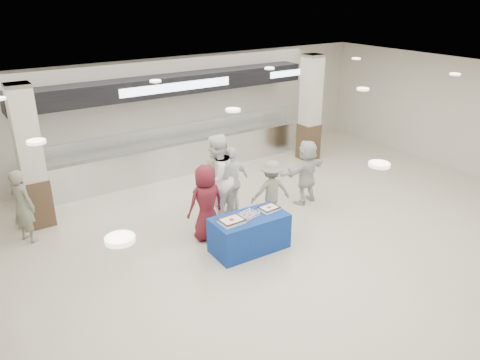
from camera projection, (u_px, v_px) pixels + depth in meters
ground at (296, 253)px, 9.49m from camera, size 14.00×14.00×0.00m
serving_line at (174, 134)px, 13.20m from camera, size 8.70×0.85×2.80m
column_left at (31, 161)px, 10.08m from camera, size 0.55×0.55×3.20m
column_right at (310, 110)px, 14.19m from camera, size 0.55×0.55×3.20m
display_table at (249, 233)px, 9.49m from camera, size 1.57×0.82×0.75m
sheet_cake_left at (232, 221)px, 9.07m from camera, size 0.46×0.37×0.10m
sheet_cake_right at (269, 208)px, 9.60m from camera, size 0.41×0.33×0.08m
cupcake_tray at (247, 215)px, 9.33m from camera, size 0.48×0.40×0.07m
civilian_maroon at (206, 203)px, 9.77m from camera, size 0.81×0.53×1.65m
soldier_a at (215, 181)px, 10.57m from camera, size 0.68×0.45×1.86m
chef_tall at (216, 179)px, 10.45m from camera, size 1.20×1.07×2.06m
chef_short at (232, 182)px, 10.76m from camera, size 1.05×0.60×1.69m
soldier_b at (271, 191)px, 10.60m from camera, size 1.04×0.76×1.44m
civilian_white at (306, 172)px, 11.46m from camera, size 1.55×0.69×1.61m
soldier_bg at (23, 206)px, 9.67m from camera, size 0.63×0.70×1.61m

